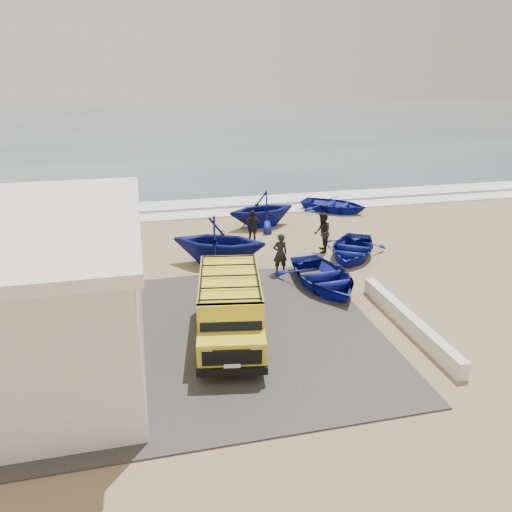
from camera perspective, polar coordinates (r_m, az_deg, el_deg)
ground at (r=18.19m, az=-1.71°, el=-5.61°), size 160.00×160.00×0.00m
slab at (r=16.18m, az=-7.30°, el=-9.29°), size 12.00×10.00×0.05m
ocean at (r=72.49m, az=-10.98°, el=14.12°), size 180.00×88.00×0.01m
surf_line at (r=29.28m, az=-6.48°, el=4.74°), size 180.00×1.60×0.06m
surf_wash at (r=31.68m, az=-7.05°, el=5.94°), size 180.00×2.20×0.04m
parapet at (r=17.23m, az=17.06°, el=-7.18°), size 0.35×6.00×0.55m
van at (r=15.61m, az=-2.98°, el=-5.76°), size 2.67×5.11×2.09m
boat_near_left at (r=19.62m, az=7.71°, el=-2.35°), size 3.35×4.44×0.87m
boat_near_right at (r=22.91m, az=10.89°, el=0.84°), size 4.45×4.79×0.81m
boat_mid_left at (r=21.55m, az=-4.28°, el=1.75°), size 5.10×4.81×2.13m
boat_far_left at (r=26.75m, az=0.64°, el=5.39°), size 4.24×3.85×1.93m
boat_far_right at (r=30.14m, az=8.87°, el=5.82°), size 4.76×4.67×0.81m
fisherman_front at (r=20.65m, az=2.77°, el=0.30°), size 0.64×0.43×1.72m
fisherman_middle at (r=23.14m, az=7.58°, el=2.65°), size 0.95×1.09×1.88m
fisherman_back at (r=23.96m, az=-0.44°, el=3.29°), size 1.05×0.52×1.73m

